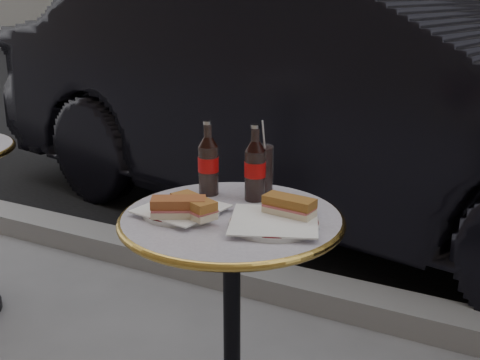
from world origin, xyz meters
The scene contains 12 objects.
asphalt_road centered at (0.00, 5.00, 0.00)m, with size 40.00×8.00×0.00m, color black.
curb centered at (0.00, 0.90, 0.05)m, with size 40.00×0.20×0.12m, color gray.
bistro_table centered at (0.00, 0.00, 0.37)m, with size 0.62×0.62×0.73m, color #BAB2C4, non-canonical shape.
plate_left centered at (-0.13, -0.05, 0.74)m, with size 0.22×0.22×0.01m, color silver.
plate_right centered at (0.14, -0.01, 0.74)m, with size 0.24×0.24×0.01m, color silver.
sandwich_left_a centered at (-0.10, -0.10, 0.77)m, with size 0.14×0.07×0.05m, color #964C26.
sandwich_left_b centered at (-0.07, -0.08, 0.77)m, with size 0.14×0.07×0.05m, color #9A5E27.
sandwich_right centered at (0.15, 0.04, 0.77)m, with size 0.14×0.06×0.05m, color #915B24.
cola_bottle_left centered at (-0.15, 0.13, 0.85)m, with size 0.06×0.06×0.23m, color black, non-canonical shape.
cola_bottle_right centered at (0.00, 0.15, 0.85)m, with size 0.06×0.06×0.23m, color black, non-canonical shape.
cola_glass centered at (-0.02, 0.22, 0.80)m, with size 0.07×0.07×0.14m, color black.
parked_car centered at (-0.34, 1.95, 0.75)m, with size 4.59×1.59×1.51m, color black.
Camera 1 is at (0.75, -1.35, 1.32)m, focal length 45.00 mm.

